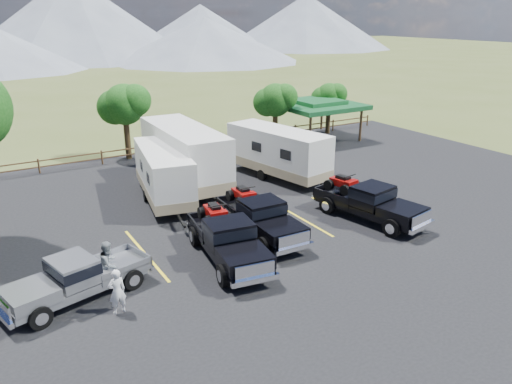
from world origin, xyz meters
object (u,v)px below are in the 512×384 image
trailer_center (185,156)px  person_a (117,291)px  pavilion (317,105)px  rig_right (368,201)px  person_b (109,264)px  trailer_right (278,153)px  rig_center (259,216)px  trailer_left (164,174)px  rig_left (227,238)px  pickup_silver (78,277)px

trailer_center → person_a: bearing=-121.2°
pavilion → person_a: (-21.24, -16.77, -1.93)m
rig_right → person_a: 13.14m
pavilion → person_b: size_ratio=3.43×
rig_right → person_b: bearing=168.8°
rig_right → trailer_right: bearing=80.5°
trailer_right → person_a: bearing=-154.2°
person_b → rig_center: bearing=-42.6°
rig_right → trailer_left: (-7.67, 7.59, 0.54)m
rig_right → trailer_center: bearing=110.6°
rig_left → trailer_right: trailer_right is taller
rig_center → trailer_right: bearing=52.8°
trailer_left → person_a: trailer_left is taller
rig_left → person_a: rig_left is taller
rig_left → person_a: 5.31m
trailer_center → pavilion: bearing=23.8°
rig_right → trailer_center: size_ratio=0.61×
pavilion → pickup_silver: 26.91m
trailer_left → trailer_center: 2.68m
rig_center → trailer_left: 6.78m
person_a → pavilion: bearing=-146.1°
rig_center → person_a: size_ratio=3.60×
pavilion → rig_left: (-16.18, -15.15, -1.79)m
trailer_center → trailer_right: size_ratio=1.15×
trailer_center → person_b: trailer_center is taller
pickup_silver → person_a: person_a is taller
pavilion → person_b: (-20.96, -14.81, -1.85)m
pickup_silver → person_b: 1.25m
person_a → trailer_right: bearing=-147.3°
trailer_left → person_b: (-5.06, -7.48, -0.60)m
rig_right → person_a: size_ratio=3.79×
person_a → trailer_center: bearing=-127.6°
trailer_center → person_b: size_ratio=5.63×
rig_right → pickup_silver: size_ratio=1.11×
person_b → pickup_silver: bearing=143.4°
rig_left → person_b: bearing=-176.0°
trailer_center → pickup_silver: trailer_center is taller
rig_left → rig_right: (7.95, 0.22, 0.01)m
person_b → trailer_right: bearing=-19.4°
pickup_silver → pavilion: bearing=109.7°
rig_left → trailer_center: bearing=84.8°
rig_left → trailer_right: (7.79, 8.08, 0.65)m
rig_left → trailer_right: size_ratio=0.69×
rig_center → person_b: bearing=-169.9°
person_b → rig_left: bearing=-55.1°
rig_left → rig_center: 2.77m
rig_right → person_a: rig_right is taller
rig_right → trailer_center: (-5.69, 9.36, 0.89)m
pavilion → trailer_left: pavilion is taller
rig_right → rig_center: bearing=157.3°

